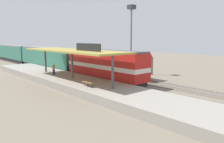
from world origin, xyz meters
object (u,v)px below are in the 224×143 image
object	(u,v)px
locomotive	(104,65)
passenger_carriage_front	(48,58)
passenger_carriage_rear	(13,53)
freight_car	(118,65)
light_mast	(131,25)
person_waiting	(54,68)
platform_bench	(88,83)

from	to	relation	value
locomotive	passenger_carriage_front	xyz separation A→B (m)	(0.00, 18.00, -0.10)
passenger_carriage_front	passenger_carriage_rear	bearing A→B (deg)	90.00
freight_car	light_mast	xyz separation A→B (m)	(3.20, 0.20, 6.43)
passenger_carriage_front	person_waiting	bearing A→B (deg)	-111.92
platform_bench	light_mast	distance (m)	16.86
locomotive	passenger_carriage_rear	world-z (taller)	locomotive
platform_bench	freight_car	world-z (taller)	freight_car
freight_car	person_waiting	distance (m)	10.23
platform_bench	person_waiting	xyz separation A→B (m)	(1.01, 9.97, 0.51)
locomotive	light_mast	bearing A→B (deg)	16.12
platform_bench	locomotive	distance (m)	7.50
passenger_carriage_rear	person_waiting	size ratio (longest dim) A/B	11.70
platform_bench	passenger_carriage_rear	xyz separation A→B (m)	(6.00, 43.18, 0.97)
locomotive	person_waiting	xyz separation A→B (m)	(-4.99, 5.59, -0.56)
platform_bench	passenger_carriage_rear	world-z (taller)	passenger_carriage_rear
passenger_carriage_rear	locomotive	bearing A→B (deg)	-90.00
light_mast	locomotive	bearing A→B (deg)	-163.88
locomotive	person_waiting	distance (m)	7.52
freight_car	platform_bench	bearing A→B (deg)	-148.78
locomotive	passenger_carriage_front	bearing A→B (deg)	90.00
passenger_carriage_front	light_mast	size ratio (longest dim) A/B	1.71
light_mast	passenger_carriage_front	bearing A→B (deg)	116.35
passenger_carriage_rear	person_waiting	world-z (taller)	passenger_carriage_rear
passenger_carriage_front	light_mast	bearing A→B (deg)	-63.65
passenger_carriage_rear	light_mast	xyz separation A→B (m)	(7.80, -36.55, 6.08)
locomotive	light_mast	world-z (taller)	light_mast
freight_car	light_mast	size ratio (longest dim) A/B	1.03
locomotive	freight_car	distance (m)	5.06
passenger_carriage_front	freight_car	xyz separation A→B (m)	(4.60, -15.95, -0.34)
platform_bench	passenger_carriage_front	world-z (taller)	passenger_carriage_front
locomotive	freight_car	xyz separation A→B (m)	(4.60, 2.05, -0.44)
person_waiting	freight_car	bearing A→B (deg)	-20.25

